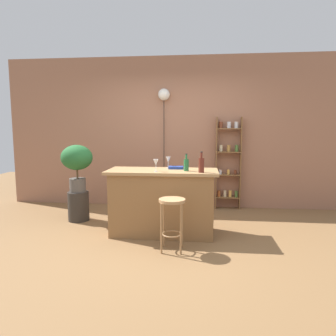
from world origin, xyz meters
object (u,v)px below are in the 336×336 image
object	(u,v)px
wine_glass_center	(168,160)
spice_shelf	(228,161)
bottle_spirits_clear	(186,164)
pendant_globe_light	(164,96)
cookbook	(176,168)
potted_plant	(77,161)
wine_glass_left	(156,163)
bottle_vinegar	(201,165)
plant_stool	(79,206)
bar_stool	(172,212)

from	to	relation	value
wine_glass_center	spice_shelf	bearing A→B (deg)	52.77
bottle_spirits_clear	pendant_globe_light	world-z (taller)	pendant_globe_light
cookbook	pendant_globe_light	size ratio (longest dim) A/B	0.10
potted_plant	bottle_spirits_clear	distance (m)	1.84
wine_glass_left	pendant_globe_light	distance (m)	1.99
bottle_vinegar	wine_glass_center	world-z (taller)	bottle_vinegar
potted_plant	plant_stool	bearing A→B (deg)	180.00
bottle_spirits_clear	bottle_vinegar	size ratio (longest dim) A/B	0.86
bottle_spirits_clear	bottle_vinegar	bearing A→B (deg)	-32.44
bar_stool	plant_stool	distance (m)	1.97
bar_stool	wine_glass_center	world-z (taller)	wine_glass_center
spice_shelf	bottle_vinegar	xyz separation A→B (m)	(-0.49, -1.70, 0.13)
wine_glass_left	pendant_globe_light	bearing A→B (deg)	93.27
cookbook	wine_glass_left	bearing A→B (deg)	-130.86
spice_shelf	wine_glass_left	bearing A→B (deg)	-123.31
plant_stool	cookbook	size ratio (longest dim) A/B	2.24
plant_stool	wine_glass_center	distance (m)	1.70
bar_stool	wine_glass_center	bearing A→B (deg)	99.35
plant_stool	pendant_globe_light	xyz separation A→B (m)	(1.26, 1.06, 1.83)
potted_plant	bottle_spirits_clear	bearing A→B (deg)	-17.13
spice_shelf	wine_glass_center	distance (m)	1.60
wine_glass_center	wine_glass_left	bearing A→B (deg)	-107.74
spice_shelf	bottle_vinegar	distance (m)	1.77
wine_glass_center	pendant_globe_light	xyz separation A→B (m)	(-0.22, 1.31, 1.04)
cookbook	bottle_vinegar	bearing A→B (deg)	-45.02
bottle_vinegar	pendant_globe_light	size ratio (longest dim) A/B	0.12
potted_plant	wine_glass_center	distance (m)	1.51
bar_stool	spice_shelf	size ratio (longest dim) A/B	0.38
bottle_spirits_clear	cookbook	size ratio (longest dim) A/B	1.12
bar_stool	pendant_globe_light	bearing A→B (deg)	99.49
potted_plant	wine_glass_left	size ratio (longest dim) A/B	4.59
plant_stool	pendant_globe_light	world-z (taller)	pendant_globe_light
bar_stool	plant_stool	world-z (taller)	bar_stool
wine_glass_left	wine_glass_center	world-z (taller)	same
bottle_vinegar	cookbook	world-z (taller)	bottle_vinegar
plant_stool	cookbook	xyz separation A→B (m)	(1.61, -0.33, 0.69)
bar_stool	spice_shelf	distance (m)	2.30
bar_stool	plant_stool	xyz separation A→B (m)	(-1.62, 1.09, -0.24)
bottle_spirits_clear	wine_glass_left	size ratio (longest dim) A/B	1.44
bar_stool	cookbook	bearing A→B (deg)	91.26
wine_glass_left	cookbook	world-z (taller)	wine_glass_left
bottle_spirits_clear	bottle_vinegar	xyz separation A→B (m)	(0.20, -0.13, 0.01)
bottle_spirits_clear	pendant_globe_light	size ratio (longest dim) A/B	0.11
spice_shelf	plant_stool	distance (m)	2.73
cookbook	pendant_globe_light	distance (m)	1.83
bottle_spirits_clear	pendant_globe_light	distance (m)	1.99
plant_stool	spice_shelf	bearing A→B (deg)	22.68
bottle_vinegar	wine_glass_center	bearing A→B (deg)	138.60
wine_glass_left	pendant_globe_light	world-z (taller)	pendant_globe_light
plant_stool	wine_glass_center	xyz separation A→B (m)	(1.48, -0.25, 0.79)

